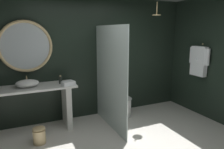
{
  "coord_description": "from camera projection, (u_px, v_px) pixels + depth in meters",
  "views": [
    {
      "loc": [
        -1.44,
        -2.46,
        1.91
      ],
      "look_at": [
        0.14,
        1.0,
        1.1
      ],
      "focal_mm": 33.54,
      "sensor_mm": 36.0,
      "label": 1
    }
  ],
  "objects": [
    {
      "name": "back_wall_panel",
      "position": [
        89.0,
        58.0,
        4.59
      ],
      "size": [
        4.8,
        0.1,
        2.6
      ],
      "primitive_type": "cube",
      "color": "black",
      "rests_on": "ground_plane"
    },
    {
      "name": "side_wall_right",
      "position": [
        209.0,
        59.0,
        4.53
      ],
      "size": [
        0.1,
        2.47,
        2.6
      ],
      "primitive_type": "cube",
      "color": "black",
      "rests_on": "ground_plane"
    },
    {
      "name": "vanity_counter",
      "position": [
        31.0,
        104.0,
        3.91
      ],
      "size": [
        1.66,
        0.58,
        0.89
      ],
      "color": "silver",
      "rests_on": "ground_plane"
    },
    {
      "name": "vessel_sink",
      "position": [
        27.0,
        83.0,
        3.82
      ],
      "size": [
        0.41,
        0.34,
        0.17
      ],
      "color": "white",
      "rests_on": "vanity_counter"
    },
    {
      "name": "soap_dispenser",
      "position": [
        60.0,
        80.0,
        4.07
      ],
      "size": [
        0.06,
        0.06,
        0.16
      ],
      "color": "#282D28",
      "rests_on": "vanity_counter"
    },
    {
      "name": "round_wall_mirror",
      "position": [
        26.0,
        46.0,
        3.93
      ],
      "size": [
        0.98,
        0.06,
        0.98
      ],
      "color": "#D6B77F"
    },
    {
      "name": "shower_glass_panel",
      "position": [
        110.0,
        78.0,
        4.04
      ],
      "size": [
        0.02,
        1.42,
        2.0
      ],
      "primitive_type": "cube",
      "color": "silver",
      "rests_on": "ground_plane"
    },
    {
      "name": "rain_shower_head",
      "position": [
        157.0,
        14.0,
        4.51
      ],
      "size": [
        0.18,
        0.18,
        0.29
      ],
      "color": "#D6B77F"
    },
    {
      "name": "hanging_bathrobe",
      "position": [
        199.0,
        60.0,
        4.61
      ],
      "size": [
        0.2,
        0.53,
        0.72
      ],
      "color": "#D6B77F"
    },
    {
      "name": "toilet",
      "position": [
        120.0,
        103.0,
        4.79
      ],
      "size": [
        0.43,
        0.64,
        0.59
      ],
      "color": "white",
      "rests_on": "ground_plane"
    },
    {
      "name": "waste_bin",
      "position": [
        39.0,
        135.0,
        3.57
      ],
      "size": [
        0.21,
        0.21,
        0.3
      ],
      "color": "#D6B77F",
      "rests_on": "ground_plane"
    },
    {
      "name": "folded_hand_towel",
      "position": [
        68.0,
        83.0,
        3.94
      ],
      "size": [
        0.27,
        0.21,
        0.08
      ],
      "primitive_type": "cube",
      "rotation": [
        0.0,
        0.0,
        0.27
      ],
      "color": "white",
      "rests_on": "vanity_counter"
    }
  ]
}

